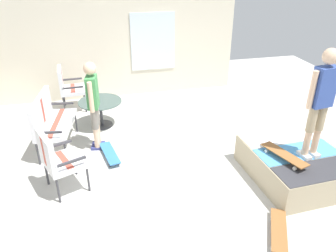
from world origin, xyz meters
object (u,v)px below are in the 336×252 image
Objects in this scene: patio_bench at (49,118)px; skateboard_spare at (279,230)px; patio_chair_by_wall at (56,157)px; patio_table at (101,108)px; skate_ramp at (296,164)px; person_watching at (93,100)px; skateboard_by_bench at (110,153)px; person_skater at (321,97)px; patio_chair_near_house at (67,85)px; skateboard_on_ramp at (284,155)px.

skateboard_spare is at bearing -135.18° from patio_bench.
patio_chair_by_wall is 2.22m from patio_table.
person_watching reaches higher than skate_ramp.
skateboard_by_bench is (-0.62, -1.01, -0.53)m from patio_bench.
person_watching is 3.73m from person_skater.
person_watching is (1.73, 3.12, 0.73)m from skate_ramp.
patio_bench reaches higher than patio_table.
person_watching is at bearing 37.60° from skateboard_spare.
patio_table is 4.25m from person_skater.
skate_ramp is 2.59× the size of skateboard_spare.
patio_chair_near_house is at bearing -1.47° from patio_chair_by_wall.
skateboard_on_ramp is (-3.79, -3.30, -0.04)m from patio_chair_near_house.
patio_table is (2.61, 2.99, 0.16)m from skate_ramp.
patio_bench is 0.92m from person_watching.
patio_chair_near_house is 1.28× the size of skateboard_spare.
person_skater is 2.06× the size of skateboard_by_bench.
patio_chair_near_house is at bearing 29.98° from skateboard_spare.
patio_bench is 1.74m from patio_chair_near_house.
patio_table reaches higher than skate_ramp.
skateboard_on_ramp is at bearing -119.60° from skateboard_by_bench.
patio_chair_near_house is 2.50m from skateboard_by_bench.
person_skater is 1.97m from skateboard_spare.
patio_table is at bearing -54.16° from patio_bench.
skate_ramp is 1.22× the size of person_skater.
person_watching reaches higher than skateboard_spare.
skateboard_by_bench is 3.14m from skateboard_spare.
skateboard_by_bench is at bearing -121.37° from patio_bench.
person_watching is 2.09× the size of skateboard_spare.
person_skater is at bearing -99.99° from patio_chair_by_wall.
patio_chair_near_house is at bearing 33.53° from patio_table.
skateboard_on_ramp is at bearing -138.94° from patio_chair_near_house.
skateboard_spare is (-0.97, 1.00, -1.39)m from person_skater.
patio_table is at bearing -146.47° from patio_chair_near_house.
person_watching reaches higher than patio_bench.
skate_ramp is 0.52m from skateboard_on_ramp.
skateboard_spare is at bearing -120.29° from patio_chair_by_wall.
person_skater reaches higher than person_watching.
patio_chair_by_wall is 0.61× the size of person_watching.
patio_chair_by_wall is at bearing 78.54° from skateboard_on_ramp.
skateboard_on_ramp is (-0.15, 0.37, 0.33)m from skate_ramp.
skateboard_spare is at bearing 149.76° from skateboard_on_ramp.
person_watching is at bearing 60.97° from skate_ramp.
patio_bench is 4.13m from skateboard_on_ramp.
patio_chair_near_house reaches higher than skateboard_on_ramp.
skate_ramp is 3.80m from patio_chair_by_wall.
skate_ramp is at bearing -119.03° from person_watching.
patio_chair_near_house is 1.24× the size of skateboard_by_bench.
skateboard_spare is at bearing -150.02° from patio_chair_near_house.
person_watching is (-1.90, -0.55, 0.36)m from patio_chair_near_house.
skate_ramp is 3.64m from person_watching.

